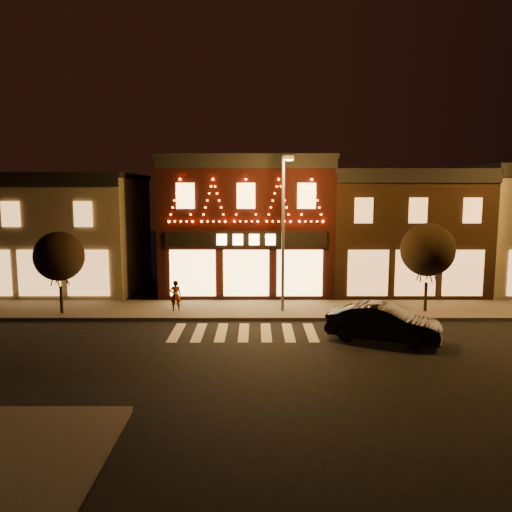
{
  "coord_description": "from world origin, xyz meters",
  "views": [
    {
      "loc": [
        0.54,
        -17.67,
        6.33
      ],
      "look_at": [
        0.55,
        4.0,
        3.45
      ],
      "focal_mm": 35.07,
      "sensor_mm": 36.0,
      "label": 1
    }
  ],
  "objects": [
    {
      "name": "dark_sedan",
      "position": [
        5.92,
        2.78,
        0.77
      ],
      "size": [
        4.95,
        3.32,
        1.54
      ],
      "primitive_type": "imported",
      "rotation": [
        0.0,
        0.0,
        1.17
      ],
      "color": "black",
      "rests_on": "ground"
    },
    {
      "name": "ground",
      "position": [
        0.0,
        0.0,
        0.0
      ],
      "size": [
        120.0,
        120.0,
        0.0
      ],
      "primitive_type": "plane",
      "color": "black",
      "rests_on": "ground"
    },
    {
      "name": "tree_left",
      "position": [
        -9.27,
        6.99,
        3.04
      ],
      "size": [
        2.47,
        2.47,
        4.13
      ],
      "rotation": [
        0.0,
        0.0,
        0.19
      ],
      "color": "black",
      "rests_on": "sidewalk_far"
    },
    {
      "name": "tree_right",
      "position": [
        9.24,
        7.39,
        3.32
      ],
      "size": [
        2.71,
        2.71,
        4.53
      ],
      "rotation": [
        0.0,
        0.0,
        0.21
      ],
      "color": "black",
      "rests_on": "sidewalk_far"
    },
    {
      "name": "building_left",
      "position": [
        -13.0,
        13.99,
        3.66
      ],
      "size": [
        12.2,
        8.28,
        7.3
      ],
      "color": "#655C47",
      "rests_on": "ground"
    },
    {
      "name": "sidewalk_far",
      "position": [
        2.0,
        8.0,
        0.07
      ],
      "size": [
        44.0,
        4.0,
        0.15
      ],
      "primitive_type": "cube",
      "color": "#47423D",
      "rests_on": "ground"
    },
    {
      "name": "building_pulp",
      "position": [
        0.0,
        13.98,
        4.16
      ],
      "size": [
        10.2,
        8.34,
        8.3
      ],
      "color": "black",
      "rests_on": "ground"
    },
    {
      "name": "streetlamp_mid",
      "position": [
        1.94,
        7.17,
        4.74
      ],
      "size": [
        0.51,
        1.79,
        7.81
      ],
      "rotation": [
        0.0,
        0.0,
        -0.1
      ],
      "color": "#59595E",
      "rests_on": "sidewalk_far"
    },
    {
      "name": "pedestrian",
      "position": [
        -3.58,
        7.47,
        0.95
      ],
      "size": [
        0.63,
        0.47,
        1.59
      ],
      "primitive_type": "imported",
      "rotation": [
        0.0,
        0.0,
        3.3
      ],
      "color": "gray",
      "rests_on": "sidewalk_far"
    },
    {
      "name": "building_right_a",
      "position": [
        9.5,
        13.99,
        3.76
      ],
      "size": [
        9.2,
        8.28,
        7.5
      ],
      "color": "#301E10",
      "rests_on": "ground"
    }
  ]
}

